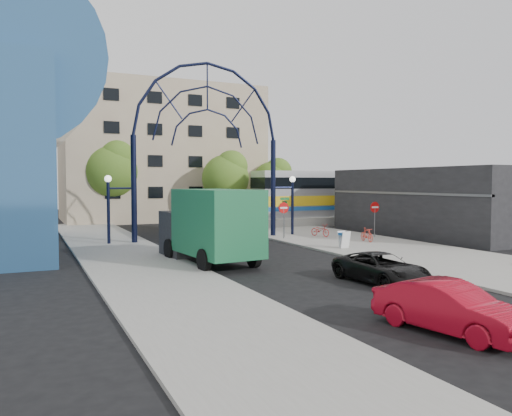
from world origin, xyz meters
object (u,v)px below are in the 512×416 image
tree_north_b (112,168)px  tree_north_c (274,179)px  bike_near_a (320,230)px  sandwich_board (344,237)px  stop_sign (284,211)px  do_not_enter_sign (375,211)px  tree_north_a (227,176)px  green_truck (208,226)px  black_suv (381,268)px  street_name_sign (285,209)px  gateway_arch (207,115)px  train_car (371,193)px  red_sedan (450,308)px  city_bus (212,213)px  bike_near_b (367,235)px

tree_north_b → tree_north_c: bearing=-7.1°
tree_north_b → bike_near_a: tree_north_b is taller
tree_north_c → bike_near_a: tree_north_c is taller
sandwich_board → tree_north_b: bearing=111.6°
stop_sign → do_not_enter_sign: stop_sign is taller
tree_north_a → tree_north_c: bearing=18.4°
green_truck → black_suv: green_truck is taller
street_name_sign → stop_sign: bearing=-123.6°
black_suv → do_not_enter_sign: bearing=49.7°
gateway_arch → do_not_enter_sign: (11.00, -4.00, -6.58)m
sandwich_board → train_car: train_car is taller
tree_north_b → green_truck: 25.26m
tree_north_c → train_car: bearing=-37.0°
stop_sign → bike_near_a: 3.27m
sandwich_board → green_truck: (-8.77, -1.07, 1.08)m
sandwich_board → red_sedan: 16.11m
street_name_sign → green_truck: green_truck is taller
red_sedan → sandwich_board: bearing=53.7°
tree_north_a → tree_north_b: bearing=158.2°
bike_near_a → tree_north_c: bearing=58.7°
gateway_arch → green_truck: 11.75m
stop_sign → city_bus: bearing=137.0°
bike_near_a → train_car: bearing=23.4°
train_car → black_suv: bearing=-127.1°
tree_north_b → tree_north_c: (16.00, -2.00, -0.99)m
do_not_enter_sign → black_suv: bearing=-127.3°
stop_sign → train_car: train_car is taller
tree_north_a → train_car: bearing=-15.8°
city_bus → street_name_sign: bearing=-34.3°
tree_north_b → tree_north_c: tree_north_b is taller
street_name_sign → tree_north_b: tree_north_b is taller
stop_sign → bike_near_a: bearing=-0.8°
tree_north_a → green_truck: 23.15m
bike_near_a → city_bus: bearing=135.8°
gateway_arch → black_suv: (1.39, -16.60, -7.96)m
tree_north_b → city_bus: (4.77, -14.28, -3.53)m
train_car → tree_north_b: (-23.88, 7.93, 2.37)m
sandwich_board → street_name_sign: bearing=93.5°
bike_near_a → green_truck: bearing=-163.0°
gateway_arch → stop_sign: bearing=-22.6°
do_not_enter_sign → bike_near_b: 3.29m
red_sedan → train_car: bearing=44.0°
bike_near_b → bike_near_a: bearing=111.8°
bike_near_b → gateway_arch: bearing=152.5°
street_name_sign → black_suv: (-3.81, -15.20, -1.53)m
sandwich_board → tree_north_c: tree_north_c is taller
gateway_arch → sandwich_board: size_ratio=13.80×
street_name_sign → sandwich_board: bearing=-86.5°
tree_north_a → bike_near_a: bearing=-83.4°
do_not_enter_sign → red_sedan: (-12.22, -18.62, -1.29)m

